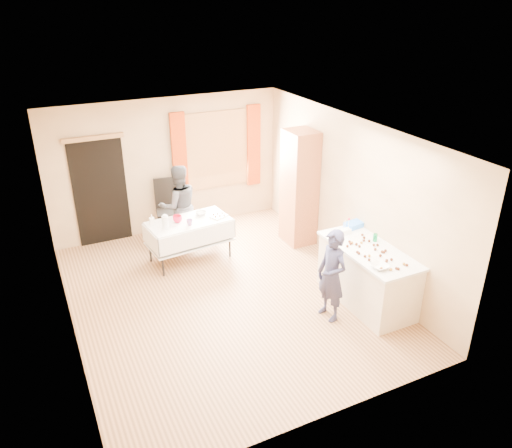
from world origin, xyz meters
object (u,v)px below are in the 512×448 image
party_table (190,237)px  girl (332,276)px  chair (169,219)px  counter (367,275)px  woman (179,206)px  cabinet (299,188)px

party_table → girl: size_ratio=1.08×
chair → girl: girl is taller
counter → girl: (-0.72, -0.10, 0.24)m
woman → chair: bearing=-80.7°
party_table → counter: bearing=-56.8°
counter → party_table: counter is taller
counter → cabinet: bearing=87.4°
cabinet → chair: (-2.12, 1.29, -0.73)m
party_table → chair: (-0.04, 1.10, -0.11)m
cabinet → counter: 2.33m
party_table → cabinet: bearing=-11.1°
woman → counter: bearing=122.4°
cabinet → chair: cabinet is taller
girl → counter: bearing=89.5°
cabinet → woman: size_ratio=1.38×
counter → chair: 4.07m
cabinet → party_table: (-2.08, 0.18, -0.62)m
counter → chair: chair is taller
cabinet → woman: (-2.05, 0.83, -0.29)m
cabinet → counter: size_ratio=1.28×
chair → woman: size_ratio=0.72×
cabinet → party_table: cabinet is taller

